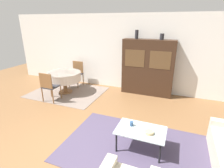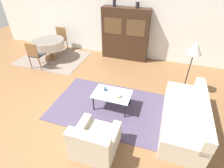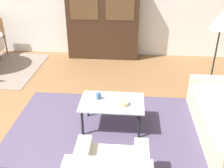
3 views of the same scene
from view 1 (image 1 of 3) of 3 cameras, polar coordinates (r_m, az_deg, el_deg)
The scene contains 13 objects.
ground_plane at distance 3.84m, azimuth -11.16°, elevation -19.96°, with size 14.00×14.00×0.00m, color brown.
wall_back at distance 6.39m, azimuth 5.75°, elevation 9.98°, with size 10.00×0.06×2.70m.
area_rug at distance 3.81m, azimuth 8.02°, elevation -20.10°, with size 3.00×1.94×0.01m.
dining_rug at distance 6.55m, azimuth -14.27°, elevation -2.59°, with size 2.48×1.94×0.01m.
coffee_table at distance 3.57m, azimuth 9.36°, elevation -15.16°, with size 0.95×0.61×0.44m.
display_cabinet at distance 6.08m, azimuth 11.52°, elevation 5.24°, with size 1.72×0.41×1.88m.
dining_table at distance 6.36m, azimuth -15.32°, elevation 2.38°, with size 1.16×1.16×0.74m.
dining_chair_near at distance 5.80m, azimuth -19.89°, elevation -0.34°, with size 0.44×0.44×0.95m.
dining_chair_far at distance 7.00m, azimuth -11.46°, elevation 3.86°, with size 0.44×0.44×0.95m.
cup at distance 3.61m, azimuth 6.39°, elevation -12.74°, with size 0.07×0.07×0.09m.
bowl at distance 3.45m, azimuth 12.06°, elevation -15.19°, with size 0.17×0.17×0.05m.
vase_tall at distance 5.99m, azimuth 8.07°, elevation 15.74°, with size 0.11×0.11×0.28m.
vase_short at distance 5.86m, azimuth 15.99°, elevation 14.64°, with size 0.13×0.13×0.19m.
Camera 1 is at (1.71, -2.43, 2.44)m, focal length 28.00 mm.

